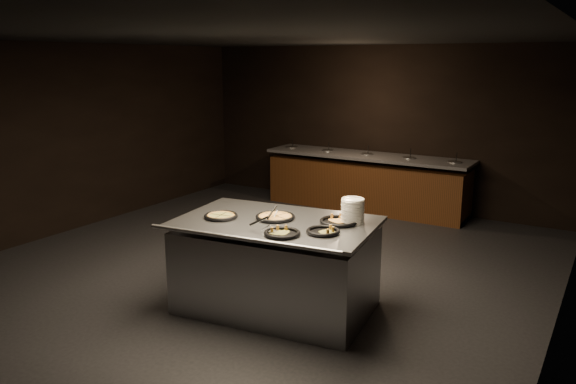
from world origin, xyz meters
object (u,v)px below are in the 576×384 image
Objects in this scene: serving_counter at (276,267)px; pan_veggie_whole at (221,216)px; plate_stack at (353,211)px; pan_cheese_whole at (275,217)px.

pan_veggie_whole is (-0.56, -0.21, 0.54)m from serving_counter.
plate_stack is at bearing 23.36° from pan_veggie_whole.
serving_counter is 0.54m from pan_cheese_whole.
plate_stack is 0.83m from pan_cheese_whole.
plate_stack reaches higher than pan_veggie_whole.
pan_cheese_whole is (0.52, 0.27, 0.00)m from pan_veggie_whole.
pan_veggie_whole is at bearing -156.64° from plate_stack.
serving_counter is at bearing -51.89° from pan_cheese_whole.
plate_stack reaches higher than pan_cheese_whole.
serving_counter is 8.71× the size of plate_stack.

